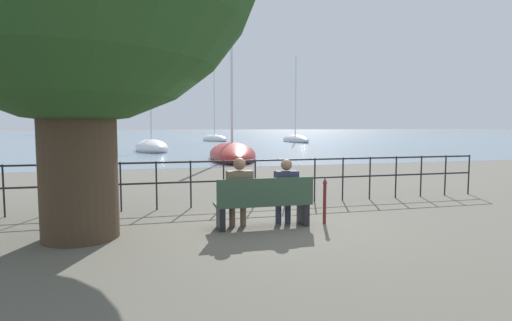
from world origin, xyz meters
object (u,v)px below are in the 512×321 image
(closed_umbrella, at_px, (325,198))
(sailboat_2, at_px, (232,154))
(park_bench, at_px, (264,204))
(seated_person_right, at_px, (286,189))
(sailboat_3, at_px, (295,140))
(harbor_lighthouse, at_px, (94,96))
(seated_person_left, at_px, (239,189))
(sailboat_4, at_px, (214,139))
(sailboat_0, at_px, (152,147))

(closed_umbrella, relative_size, sailboat_2, 0.09)
(park_bench, height_order, seated_person_right, seated_person_right)
(sailboat_2, bearing_deg, sailboat_3, 69.85)
(harbor_lighthouse, bearing_deg, seated_person_left, -81.25)
(seated_person_left, bearing_deg, seated_person_right, 0.20)
(seated_person_right, bearing_deg, park_bench, -169.78)
(closed_umbrella, bearing_deg, seated_person_left, 176.03)
(park_bench, xyz_separation_m, seated_person_left, (-0.43, 0.07, 0.26))
(closed_umbrella, distance_m, sailboat_4, 44.40)
(seated_person_left, xyz_separation_m, sailboat_0, (-1.59, 23.59, -0.38))
(seated_person_left, bearing_deg, sailboat_3, 68.61)
(park_bench, distance_m, harbor_lighthouse, 112.82)
(seated_person_right, xyz_separation_m, harbor_lighthouse, (-17.93, 110.93, 9.72))
(seated_person_right, relative_size, sailboat_4, 0.12)
(seated_person_left, height_order, harbor_lighthouse, harbor_lighthouse)
(sailboat_4, height_order, harbor_lighthouse, harbor_lighthouse)
(closed_umbrella, xyz_separation_m, sailboat_0, (-3.17, 23.70, -0.17))
(closed_umbrella, bearing_deg, sailboat_3, 70.72)
(seated_person_right, xyz_separation_m, sailboat_2, (2.04, 15.61, -0.39))
(park_bench, bearing_deg, sailboat_4, 82.63)
(sailboat_2, bearing_deg, harbor_lighthouse, 109.71)
(park_bench, distance_m, seated_person_right, 0.50)
(sailboat_3, distance_m, harbor_lighthouse, 79.90)
(closed_umbrella, height_order, sailboat_3, sailboat_3)
(seated_person_left, bearing_deg, park_bench, -9.83)
(sailboat_0, distance_m, sailboat_3, 22.36)
(seated_person_left, bearing_deg, sailboat_0, 93.86)
(park_bench, distance_m, seated_person_left, 0.51)
(sailboat_3, xyz_separation_m, harbor_lighthouse, (-32.15, 72.45, 10.08))
(seated_person_left, relative_size, sailboat_2, 0.14)
(seated_person_left, height_order, closed_umbrella, seated_person_left)
(seated_person_right, height_order, closed_umbrella, seated_person_right)
(seated_person_right, xyz_separation_m, closed_umbrella, (0.72, -0.11, -0.19))
(sailboat_4, bearing_deg, sailboat_0, -131.29)
(seated_person_right, height_order, sailboat_0, sailboat_0)
(sailboat_2, height_order, harbor_lighthouse, harbor_lighthouse)
(sailboat_2, height_order, sailboat_4, sailboat_4)
(seated_person_left, bearing_deg, harbor_lighthouse, 98.75)
(closed_umbrella, distance_m, sailboat_0, 23.91)
(sailboat_0, bearing_deg, seated_person_left, -96.55)
(park_bench, bearing_deg, seated_person_right, 10.22)
(sailboat_2, relative_size, harbor_lighthouse, 0.41)
(closed_umbrella, bearing_deg, sailboat_0, 97.62)
(sailboat_3, relative_size, harbor_lighthouse, 0.48)
(sailboat_0, relative_size, sailboat_4, 0.96)
(seated_person_right, distance_m, closed_umbrella, 0.75)
(closed_umbrella, distance_m, harbor_lighthouse, 113.04)
(sailboat_2, bearing_deg, sailboat_0, 127.29)
(sailboat_2, distance_m, sailboat_3, 25.91)
(sailboat_3, bearing_deg, seated_person_left, -109.57)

